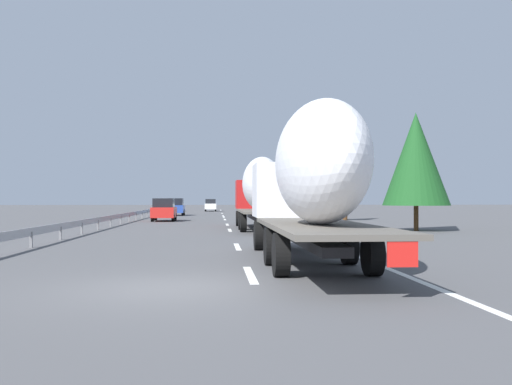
{
  "coord_description": "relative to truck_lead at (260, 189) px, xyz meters",
  "views": [
    {
      "loc": [
        -11.83,
        -0.96,
        1.84
      ],
      "look_at": [
        18.17,
        -3.09,
        2.18
      ],
      "focal_mm": 40.08,
      "sensor_mm": 36.0,
      "label": 1
    }
  ],
  "objects": [
    {
      "name": "ground_plane",
      "position": [
        17.88,
        3.6,
        -2.41
      ],
      "size": [
        260.0,
        260.0,
        0.0
      ],
      "primitive_type": "plane",
      "color": "#4C4C4F"
    },
    {
      "name": "truck_lead",
      "position": [
        0.0,
        0.0,
        0.0
      ],
      "size": [
        13.13,
        2.55,
        4.25
      ],
      "color": "#B21919",
      "rests_on": "ground_plane"
    },
    {
      "name": "tree_0",
      "position": [
        14.75,
        -8.55,
        1.85
      ],
      "size": [
        2.49,
        2.49,
        6.68
      ],
      "color": "#472D19",
      "rests_on": "ground_plane"
    },
    {
      "name": "car_blue_sedan",
      "position": [
        30.29,
        7.08,
        -1.45
      ],
      "size": [
        4.16,
        1.87,
        1.92
      ],
      "color": "#28479E",
      "rests_on": "ground_plane"
    },
    {
      "name": "road_sign",
      "position": [
        25.81,
        -3.1,
        -0.08
      ],
      "size": [
        0.1,
        0.9,
        3.39
      ],
      "color": "gray",
      "rests_on": "ground_plane"
    },
    {
      "name": "lane_stripe_6",
      "position": [
        28.57,
        1.8,
        -2.41
      ],
      "size": [
        3.2,
        0.2,
        0.01
      ],
      "primitive_type": "cube",
      "color": "white",
      "rests_on": "ground_plane"
    },
    {
      "name": "car_red_compact",
      "position": [
        13.85,
        6.91,
        -1.46
      ],
      "size": [
        4.09,
        1.88,
        1.89
      ],
      "color": "red",
      "rests_on": "ground_plane"
    },
    {
      "name": "tree_3",
      "position": [
        42.24,
        -6.75,
        1.25
      ],
      "size": [
        3.9,
        3.9,
        5.55
      ],
      "color": "#472D19",
      "rests_on": "ground_plane"
    },
    {
      "name": "lane_stripe_3",
      "position": [
        7.06,
        1.8,
        -2.41
      ],
      "size": [
        3.2,
        0.2,
        0.01
      ],
      "primitive_type": "cube",
      "color": "white",
      "rests_on": "ground_plane"
    },
    {
      "name": "lane_stripe_2",
      "position": [
        -0.34,
        1.8,
        -2.41
      ],
      "size": [
        3.2,
        0.2,
        0.01
      ],
      "primitive_type": "cube",
      "color": "white",
      "rests_on": "ground_plane"
    },
    {
      "name": "truck_trailing",
      "position": [
        -18.31,
        -0.0,
        0.01
      ],
      "size": [
        12.97,
        2.55,
        4.31
      ],
      "color": "silver",
      "rests_on": "ground_plane"
    },
    {
      "name": "guardrail_median",
      "position": [
        20.88,
        9.6,
        -1.83
      ],
      "size": [
        94.0,
        0.1,
        0.76
      ],
      "color": "#9EA0A5",
      "rests_on": "ground_plane"
    },
    {
      "name": "tree_2",
      "position": [
        33.34,
        -6.0,
        2.2
      ],
      "size": [
        3.78,
        3.78,
        7.35
      ],
      "color": "#472D19",
      "rests_on": "ground_plane"
    },
    {
      "name": "lane_stripe_1",
      "position": [
        -12.01,
        1.8,
        -2.41
      ],
      "size": [
        3.2,
        0.2,
        0.01
      ],
      "primitive_type": "cube",
      "color": "white",
      "rests_on": "ground_plane"
    },
    {
      "name": "lane_stripe_7",
      "position": [
        39.19,
        1.8,
        -2.41
      ],
      "size": [
        3.2,
        0.2,
        0.01
      ],
      "primitive_type": "cube",
      "color": "white",
      "rests_on": "ground_plane"
    },
    {
      "name": "lane_stripe_0",
      "position": [
        -20.12,
        1.8,
        -2.41
      ],
      "size": [
        3.2,
        0.2,
        0.01
      ],
      "primitive_type": "cube",
      "color": "white",
      "rests_on": "ground_plane"
    },
    {
      "name": "lane_stripe_5",
      "position": [
        24.35,
        1.8,
        -2.41
      ],
      "size": [
        3.2,
        0.2,
        0.01
      ],
      "primitive_type": "cube",
      "color": "white",
      "rests_on": "ground_plane"
    },
    {
      "name": "lane_stripe_9",
      "position": [
        62.17,
        1.8,
        -2.41
      ],
      "size": [
        3.2,
        0.2,
        0.01
      ],
      "primitive_type": "cube",
      "color": "white",
      "rests_on": "ground_plane"
    },
    {
      "name": "tree_1",
      "position": [
        -1.78,
        -8.9,
        1.74
      ],
      "size": [
        3.85,
        3.85,
        6.84
      ],
      "color": "#472D19",
      "rests_on": "ground_plane"
    },
    {
      "name": "lane_stripe_8",
      "position": [
        56.17,
        1.8,
        -2.41
      ],
      "size": [
        3.2,
        0.2,
        0.01
      ],
      "primitive_type": "cube",
      "color": "white",
      "rests_on": "ground_plane"
    },
    {
      "name": "car_white_van",
      "position": [
        52.25,
        3.38,
        -1.48
      ],
      "size": [
        4.49,
        1.72,
        1.84
      ],
      "color": "white",
      "rests_on": "ground_plane"
    },
    {
      "name": "edge_line_right",
      "position": [
        22.88,
        -1.9,
        -2.41
      ],
      "size": [
        110.0,
        0.2,
        0.01
      ],
      "primitive_type": "cube",
      "color": "white",
      "rests_on": "ground_plane"
    },
    {
      "name": "lane_stripe_4",
      "position": [
        17.2,
        1.8,
        -2.41
      ],
      "size": [
        3.2,
        0.2,
        0.01
      ],
      "primitive_type": "cube",
      "color": "white",
      "rests_on": "ground_plane"
    }
  ]
}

